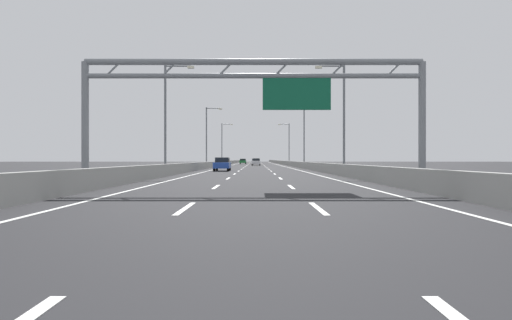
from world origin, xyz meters
TOP-DOWN VIEW (x-y plane):
  - ground_plane at (0.00, 100.00)m, footprint 260.00×260.00m
  - lane_dash_left_1 at (-1.80, 12.50)m, footprint 0.16×3.00m
  - lane_dash_left_2 at (-1.80, 21.50)m, footprint 0.16×3.00m
  - lane_dash_left_3 at (-1.80, 30.50)m, footprint 0.16×3.00m
  - lane_dash_left_4 at (-1.80, 39.50)m, footprint 0.16×3.00m
  - lane_dash_left_5 at (-1.80, 48.50)m, footprint 0.16×3.00m
  - lane_dash_left_6 at (-1.80, 57.50)m, footprint 0.16×3.00m
  - lane_dash_left_7 at (-1.80, 66.50)m, footprint 0.16×3.00m
  - lane_dash_left_8 at (-1.80, 75.50)m, footprint 0.16×3.00m
  - lane_dash_left_9 at (-1.80, 84.50)m, footprint 0.16×3.00m
  - lane_dash_left_10 at (-1.80, 93.50)m, footprint 0.16×3.00m
  - lane_dash_left_11 at (-1.80, 102.50)m, footprint 0.16×3.00m
  - lane_dash_left_12 at (-1.80, 111.50)m, footprint 0.16×3.00m
  - lane_dash_left_13 at (-1.80, 120.50)m, footprint 0.16×3.00m
  - lane_dash_left_14 at (-1.80, 129.50)m, footprint 0.16×3.00m
  - lane_dash_left_15 at (-1.80, 138.50)m, footprint 0.16×3.00m
  - lane_dash_left_16 at (-1.80, 147.50)m, footprint 0.16×3.00m
  - lane_dash_left_17 at (-1.80, 156.50)m, footprint 0.16×3.00m
  - lane_dash_right_1 at (1.80, 12.50)m, footprint 0.16×3.00m
  - lane_dash_right_2 at (1.80, 21.50)m, footprint 0.16×3.00m
  - lane_dash_right_3 at (1.80, 30.50)m, footprint 0.16×3.00m
  - lane_dash_right_4 at (1.80, 39.50)m, footprint 0.16×3.00m
  - lane_dash_right_5 at (1.80, 48.50)m, footprint 0.16×3.00m
  - lane_dash_right_6 at (1.80, 57.50)m, footprint 0.16×3.00m
  - lane_dash_right_7 at (1.80, 66.50)m, footprint 0.16×3.00m
  - lane_dash_right_8 at (1.80, 75.50)m, footprint 0.16×3.00m
  - lane_dash_right_9 at (1.80, 84.50)m, footprint 0.16×3.00m
  - lane_dash_right_10 at (1.80, 93.50)m, footprint 0.16×3.00m
  - lane_dash_right_11 at (1.80, 102.50)m, footprint 0.16×3.00m
  - lane_dash_right_12 at (1.80, 111.50)m, footprint 0.16×3.00m
  - lane_dash_right_13 at (1.80, 120.50)m, footprint 0.16×3.00m
  - lane_dash_right_14 at (1.80, 129.50)m, footprint 0.16×3.00m
  - lane_dash_right_15 at (1.80, 138.50)m, footprint 0.16×3.00m
  - lane_dash_right_16 at (1.80, 147.50)m, footprint 0.16×3.00m
  - lane_dash_right_17 at (1.80, 156.50)m, footprint 0.16×3.00m
  - edge_line_left at (-5.25, 88.00)m, footprint 0.16×176.00m
  - edge_line_right at (5.25, 88.00)m, footprint 0.16×176.00m
  - barrier_left at (-6.90, 110.00)m, footprint 0.45×220.00m
  - barrier_right at (6.90, 110.00)m, footprint 0.45×220.00m
  - sign_gantry at (0.27, 22.38)m, footprint 17.21×0.36m
  - streetlamp_left_mid at (-7.47, 37.97)m, footprint 2.58×0.28m
  - streetlamp_right_mid at (7.47, 37.97)m, footprint 2.58×0.28m
  - streetlamp_left_far at (-7.47, 68.80)m, footprint 2.58×0.28m
  - streetlamp_right_far at (7.47, 68.80)m, footprint 2.58×0.28m
  - streetlamp_left_distant at (-7.47, 99.64)m, footprint 2.58×0.28m
  - streetlamp_right_distant at (7.47, 99.64)m, footprint 2.58×0.28m
  - white_car at (0.11, 92.33)m, footprint 1.84×4.57m
  - yellow_car at (0.21, 113.86)m, footprint 1.72×4.63m
  - blue_car at (-3.69, 49.54)m, footprint 1.73×4.40m
  - orange_car at (-0.13, 121.30)m, footprint 1.74×4.54m
  - green_car at (-3.42, 117.36)m, footprint 1.74×4.10m

SIDE VIEW (x-z plane):
  - ground_plane at x=0.00m, z-range 0.00..0.00m
  - lane_dash_left_1 at x=-1.80m, z-range 0.00..0.01m
  - lane_dash_left_2 at x=-1.80m, z-range 0.00..0.01m
  - lane_dash_left_3 at x=-1.80m, z-range 0.00..0.01m
  - lane_dash_left_4 at x=-1.80m, z-range 0.00..0.01m
  - lane_dash_left_5 at x=-1.80m, z-range 0.00..0.01m
  - lane_dash_left_6 at x=-1.80m, z-range 0.00..0.01m
  - lane_dash_left_7 at x=-1.80m, z-range 0.00..0.01m
  - lane_dash_left_8 at x=-1.80m, z-range 0.00..0.01m
  - lane_dash_left_9 at x=-1.80m, z-range 0.00..0.01m
  - lane_dash_left_10 at x=-1.80m, z-range 0.00..0.01m
  - lane_dash_left_11 at x=-1.80m, z-range 0.00..0.01m
  - lane_dash_left_12 at x=-1.80m, z-range 0.00..0.01m
  - lane_dash_left_13 at x=-1.80m, z-range 0.00..0.01m
  - lane_dash_left_14 at x=-1.80m, z-range 0.00..0.01m
  - lane_dash_left_15 at x=-1.80m, z-range 0.00..0.01m
  - lane_dash_left_16 at x=-1.80m, z-range 0.00..0.01m
  - lane_dash_left_17 at x=-1.80m, z-range 0.00..0.01m
  - lane_dash_right_1 at x=1.80m, z-range 0.00..0.01m
  - lane_dash_right_2 at x=1.80m, z-range 0.00..0.01m
  - lane_dash_right_3 at x=1.80m, z-range 0.00..0.01m
  - lane_dash_right_4 at x=1.80m, z-range 0.00..0.01m
  - lane_dash_right_5 at x=1.80m, z-range 0.00..0.01m
  - lane_dash_right_6 at x=1.80m, z-range 0.00..0.01m
  - lane_dash_right_7 at x=1.80m, z-range 0.00..0.01m
  - lane_dash_right_8 at x=1.80m, z-range 0.00..0.01m
  - lane_dash_right_9 at x=1.80m, z-range 0.00..0.01m
  - lane_dash_right_10 at x=1.80m, z-range 0.00..0.01m
  - lane_dash_right_11 at x=1.80m, z-range 0.00..0.01m
  - lane_dash_right_12 at x=1.80m, z-range 0.00..0.01m
  - lane_dash_right_13 at x=1.80m, z-range 0.00..0.01m
  - lane_dash_right_14 at x=1.80m, z-range 0.00..0.01m
  - lane_dash_right_15 at x=1.80m, z-range 0.00..0.01m
  - lane_dash_right_16 at x=1.80m, z-range 0.00..0.01m
  - lane_dash_right_17 at x=1.80m, z-range 0.00..0.01m
  - edge_line_left at x=-5.25m, z-range 0.00..0.01m
  - edge_line_right at x=5.25m, z-range 0.00..0.01m
  - barrier_left at x=-6.90m, z-range 0.00..0.95m
  - barrier_right at x=6.90m, z-range 0.00..0.95m
  - orange_car at x=-0.13m, z-range 0.03..1.43m
  - green_car at x=-3.42m, z-range 0.03..1.47m
  - white_car at x=0.11m, z-range 0.02..1.48m
  - blue_car at x=-3.69m, z-range 0.01..1.53m
  - yellow_car at x=0.21m, z-range 0.01..1.55m
  - sign_gantry at x=0.27m, z-range 1.69..8.05m
  - streetlamp_left_mid at x=-7.47m, z-range 0.65..10.15m
  - streetlamp_right_mid at x=7.47m, z-range 0.65..10.15m
  - streetlamp_left_far at x=-7.47m, z-range 0.65..10.15m
  - streetlamp_right_far at x=7.47m, z-range 0.65..10.15m
  - streetlamp_left_distant at x=-7.47m, z-range 0.65..10.15m
  - streetlamp_right_distant at x=7.47m, z-range 0.65..10.15m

